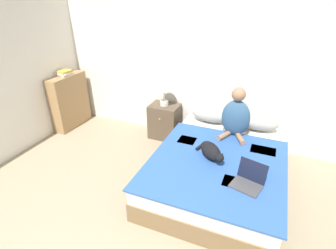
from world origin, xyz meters
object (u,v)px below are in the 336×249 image
at_px(book_stack_top, 65,73).
at_px(pillow_near, 211,115).
at_px(bed, 219,168).
at_px(table_lamp, 164,86).
at_px(nightstand, 164,121).
at_px(bookshelf, 70,101).
at_px(cat_tabby, 211,151).
at_px(pillow_far, 257,122).
at_px(person_sitting, 236,116).
at_px(laptop_open, 248,181).

bearing_deg(book_stack_top, pillow_near, 6.23).
bearing_deg(pillow_near, bed, -68.73).
xyz_separation_m(pillow_near, table_lamp, (-0.80, -0.02, 0.39)).
bearing_deg(nightstand, bookshelf, -171.73).
bearing_deg(cat_tabby, bed, 97.66).
distance_m(pillow_far, table_lamp, 1.55).
bearing_deg(person_sitting, bed, -96.51).
distance_m(bed, book_stack_top, 3.10).
height_order(bookshelf, book_stack_top, book_stack_top).
bearing_deg(nightstand, person_sitting, -13.62).
relative_size(cat_tabby, nightstand, 0.81).
height_order(person_sitting, book_stack_top, person_sitting).
height_order(person_sitting, laptop_open, person_sitting).
relative_size(bed, bookshelf, 2.20).
relative_size(pillow_near, pillow_far, 1.00).
xyz_separation_m(table_lamp, book_stack_top, (-1.78, -0.26, 0.08)).
bearing_deg(book_stack_top, table_lamp, 8.40).
bearing_deg(book_stack_top, laptop_open, -18.10).
bearing_deg(bed, person_sitting, 83.49).
xyz_separation_m(bookshelf, book_stack_top, (0.00, -0.00, 0.53)).
distance_m(pillow_far, laptop_open, 1.37).
height_order(bed, cat_tabby, cat_tabby).
bearing_deg(nightstand, table_lamp, 169.81).
xyz_separation_m(bed, pillow_near, (-0.35, 0.90, 0.33)).
bearing_deg(bookshelf, pillow_near, 6.17).
bearing_deg(table_lamp, bookshelf, -171.70).
bearing_deg(laptop_open, pillow_far, 107.71).
height_order(pillow_near, bookshelf, bookshelf).
relative_size(cat_tabby, laptop_open, 1.30).
xyz_separation_m(bed, cat_tabby, (-0.10, -0.12, 0.32)).
distance_m(bed, table_lamp, 1.62).
relative_size(bed, pillow_far, 3.51).
height_order(person_sitting, cat_tabby, person_sitting).
distance_m(person_sitting, book_stack_top, 3.01).
xyz_separation_m(cat_tabby, bookshelf, (-2.84, 0.74, -0.05)).
relative_size(laptop_open, table_lamp, 0.80).
distance_m(person_sitting, laptop_open, 1.13).
distance_m(pillow_near, pillow_far, 0.70).
bearing_deg(bed, laptop_open, -49.65).
relative_size(bookshelf, book_stack_top, 4.14).
xyz_separation_m(pillow_near, cat_tabby, (0.25, -1.02, -0.01)).
relative_size(bed, laptop_open, 5.77).
bearing_deg(bed, cat_tabby, -128.17).
bearing_deg(cat_tabby, laptop_open, 10.68).
bearing_deg(book_stack_top, bed, -11.90).
xyz_separation_m(person_sitting, laptop_open, (0.33, -1.05, -0.25)).
distance_m(pillow_near, bookshelf, 2.60).
bearing_deg(pillow_far, cat_tabby, -113.57).
relative_size(pillow_far, table_lamp, 1.32).
relative_size(bed, book_stack_top, 9.11).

